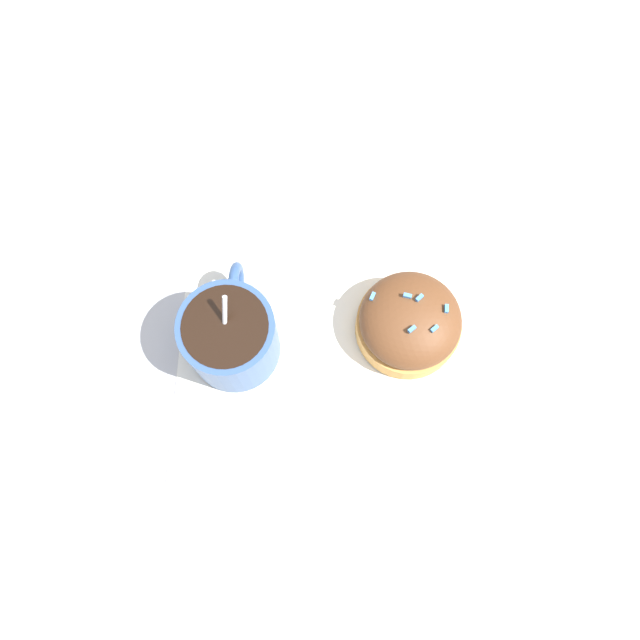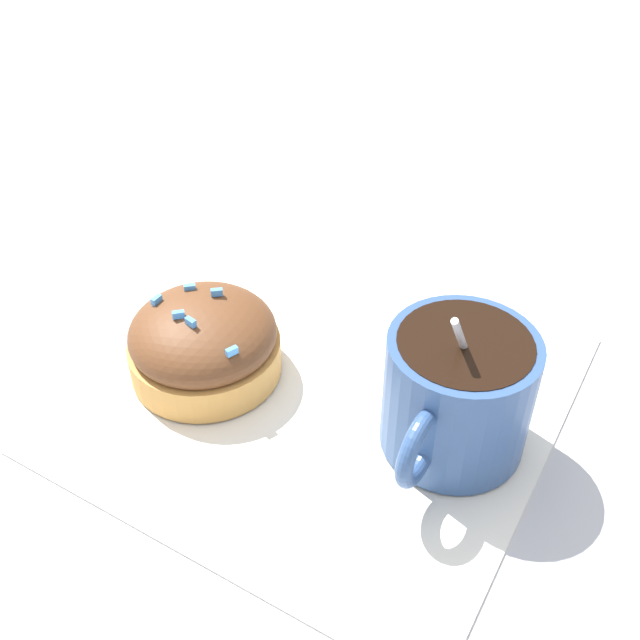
{
  "view_description": "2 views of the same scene",
  "coord_description": "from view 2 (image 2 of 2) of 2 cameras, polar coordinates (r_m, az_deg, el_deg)",
  "views": [
    {
      "loc": [
        -0.01,
        -0.14,
        0.55
      ],
      "look_at": [
        -0.0,
        0.02,
        0.04
      ],
      "focal_mm": 35.0,
      "sensor_mm": 36.0,
      "label": 1
    },
    {
      "loc": [
        -0.13,
        0.3,
        0.33
      ],
      "look_at": [
        0.01,
        -0.02,
        0.04
      ],
      "focal_mm": 42.0,
      "sensor_mm": 36.0,
      "label": 2
    }
  ],
  "objects": [
    {
      "name": "ground_plane",
      "position": [
        0.46,
        0.37,
        -5.58
      ],
      "size": [
        3.0,
        3.0,
        0.0
      ],
      "primitive_type": "plane",
      "color": "#B2B2B7"
    },
    {
      "name": "paper_napkin",
      "position": [
        0.46,
        0.37,
        -5.45
      ],
      "size": [
        0.29,
        0.29,
        0.0
      ],
      "color": "white",
      "rests_on": "ground_plane"
    },
    {
      "name": "coffee_cup",
      "position": [
        0.41,
        10.4,
        -5.3
      ],
      "size": [
        0.08,
        0.11,
        0.1
      ],
      "color": "#335184",
      "rests_on": "paper_napkin"
    },
    {
      "name": "frosted_pastry",
      "position": [
        0.46,
        -8.84,
        -1.64
      ],
      "size": [
        0.09,
        0.09,
        0.05
      ],
      "color": "#D19347",
      "rests_on": "paper_napkin"
    }
  ]
}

